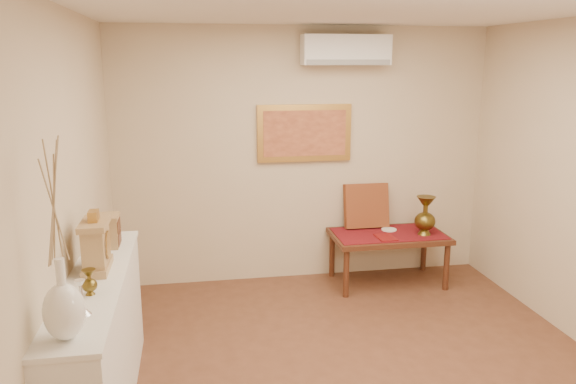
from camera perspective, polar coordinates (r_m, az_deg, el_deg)
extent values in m
plane|color=white|center=(3.76, 8.96, 18.52)|extent=(4.50, 4.50, 0.00)
cube|color=beige|center=(6.00, 1.61, 3.66)|extent=(4.00, 0.02, 2.70)
cube|color=beige|center=(3.78, -22.04, -3.01)|extent=(0.02, 4.50, 2.70)
cube|color=maroon|center=(6.07, 10.18, -4.17)|extent=(1.14, 0.59, 0.01)
cylinder|color=white|center=(6.17, 10.23, -3.78)|extent=(0.16, 0.16, 0.01)
cube|color=maroon|center=(5.90, 9.90, -4.57)|extent=(0.19, 0.26, 0.01)
cube|color=maroon|center=(6.19, 7.95, -1.38)|extent=(0.48, 0.20, 0.49)
cube|color=white|center=(4.06, -18.46, -14.89)|extent=(0.35, 2.00, 0.95)
cube|color=white|center=(3.86, -18.99, -8.43)|extent=(0.37, 2.02, 0.03)
cube|color=tan|center=(3.97, -18.78, -7.19)|extent=(0.16, 0.36, 0.05)
cube|color=tan|center=(3.93, -18.94, -5.13)|extent=(0.14, 0.30, 0.25)
cylinder|color=beige|center=(3.91, -17.85, -5.10)|extent=(0.01, 0.17, 0.17)
cylinder|color=#B28239|center=(3.91, -17.78, -5.10)|extent=(0.01, 0.19, 0.19)
cube|color=tan|center=(3.88, -19.10, -3.09)|extent=(0.17, 0.34, 0.04)
cube|color=#B28239|center=(3.87, -19.16, -2.31)|extent=(0.06, 0.11, 0.07)
cube|color=tan|center=(4.41, -17.76, -3.92)|extent=(0.15, 0.20, 0.22)
cube|color=#502818|center=(4.42, -16.73, -4.51)|extent=(0.01, 0.17, 0.09)
cube|color=#502818|center=(4.39, -16.81, -3.27)|extent=(0.01, 0.17, 0.09)
cube|color=tan|center=(4.38, -17.87, -2.40)|extent=(0.16, 0.21, 0.02)
cube|color=#502818|center=(6.08, 10.17, -4.43)|extent=(1.20, 0.70, 0.05)
cylinder|color=#502818|center=(5.75, 5.93, -8.24)|extent=(0.06, 0.06, 0.50)
cylinder|color=#502818|center=(6.12, 15.80, -7.34)|extent=(0.06, 0.06, 0.50)
cylinder|color=#502818|center=(6.27, 4.49, -6.35)|extent=(0.06, 0.06, 0.50)
cylinder|color=#502818|center=(6.61, 13.64, -5.65)|extent=(0.06, 0.06, 0.50)
cube|color=#B28239|center=(5.94, 1.68, 6.00)|extent=(1.00, 0.05, 0.60)
cube|color=#C86E45|center=(5.92, 1.73, 5.97)|extent=(0.88, 0.01, 0.48)
cube|color=white|center=(5.89, 5.88, 14.17)|extent=(0.90, 0.24, 0.30)
cube|color=gray|center=(5.77, 6.18, 12.99)|extent=(0.86, 0.02, 0.05)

